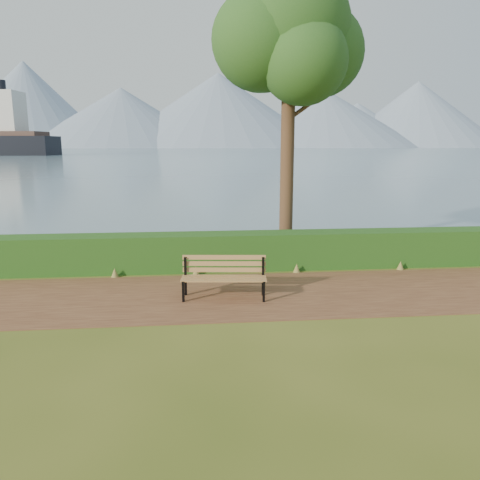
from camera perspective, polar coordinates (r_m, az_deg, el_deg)
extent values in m
plane|color=#404E16|center=(10.53, 0.71, -7.20)|extent=(140.00, 140.00, 0.00)
cube|color=#502C1B|center=(10.81, 0.54, -6.66)|extent=(40.00, 3.40, 0.01)
cube|color=#183F12|center=(12.88, -0.53, -1.35)|extent=(32.00, 0.85, 1.00)
cube|color=slate|center=(269.92, -5.36, 10.93)|extent=(700.00, 510.00, 0.00)
cone|color=slate|center=(443.41, -24.60, 14.77)|extent=(140.00, 140.00, 70.00)
cone|color=slate|center=(409.68, -14.20, 14.24)|extent=(160.00, 160.00, 48.00)
cone|color=slate|center=(416.35, -2.67, 15.49)|extent=(190.00, 190.00, 62.00)
cone|color=slate|center=(425.23, 9.98, 14.45)|extent=(170.00, 170.00, 50.00)
cone|color=slate|center=(466.27, 20.72, 14.12)|extent=(150.00, 150.00, 58.00)
cone|color=slate|center=(440.21, -6.84, 13.46)|extent=(120.00, 120.00, 35.00)
cone|color=slate|center=(460.69, 14.05, 13.43)|extent=(130.00, 130.00, 40.00)
cube|color=black|center=(10.33, -6.93, -6.28)|extent=(0.06, 0.07, 0.47)
cube|color=black|center=(10.71, -6.66, -4.43)|extent=(0.06, 0.07, 0.90)
cube|color=black|center=(10.49, -6.80, -4.83)|extent=(0.11, 0.55, 0.05)
cube|color=black|center=(10.26, 2.92, -6.33)|extent=(0.06, 0.07, 0.47)
cube|color=black|center=(10.64, 2.81, -4.46)|extent=(0.06, 0.07, 0.90)
cube|color=black|center=(10.42, 2.87, -4.87)|extent=(0.11, 0.55, 0.05)
cube|color=#96653A|center=(10.22, -2.03, -5.02)|extent=(1.88, 0.28, 0.04)
cube|color=#96653A|center=(10.35, -2.00, -4.81)|extent=(1.88, 0.28, 0.04)
cube|color=#96653A|center=(10.47, -1.97, -4.60)|extent=(1.88, 0.28, 0.04)
cube|color=#96653A|center=(10.60, -1.94, -4.40)|extent=(1.88, 0.28, 0.04)
cube|color=#96653A|center=(10.63, -1.94, -3.66)|extent=(1.88, 0.23, 0.11)
cube|color=#96653A|center=(10.59, -1.94, -2.89)|extent=(1.88, 0.23, 0.11)
cube|color=#96653A|center=(10.55, -1.95, -2.12)|extent=(1.88, 0.23, 0.11)
cylinder|color=#382017|center=(14.11, 5.82, 12.43)|extent=(0.40, 0.40, 7.21)
sphere|color=#194918|center=(14.46, 6.09, 24.42)|extent=(3.40, 3.40, 3.40)
sphere|color=#194918|center=(14.77, 9.60, 21.68)|extent=(2.60, 2.60, 2.60)
sphere|color=#194918|center=(14.11, 2.66, 23.13)|extent=(2.80, 2.80, 2.80)
sphere|color=#194918|center=(13.63, 7.75, 20.88)|extent=(2.40, 2.40, 2.40)
sphere|color=#194918|center=(15.12, 4.13, 25.84)|extent=(2.20, 2.20, 2.20)
cylinder|color=#382017|center=(14.23, 7.74, 15.61)|extent=(1.05, 0.12, 0.79)
cylinder|color=#382017|center=(14.21, 4.19, 17.72)|extent=(0.82, 0.38, 0.72)
cube|color=silver|center=(154.34, -26.87, 13.66)|extent=(10.65, 9.92, 11.96)
cylinder|color=black|center=(154.89, -27.12, 16.26)|extent=(2.61, 2.61, 3.80)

